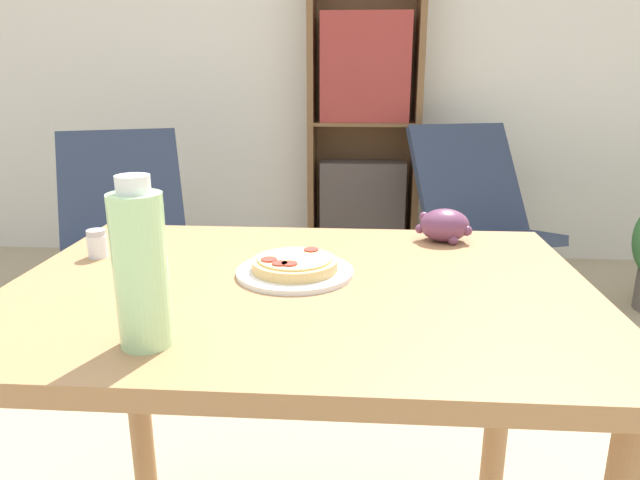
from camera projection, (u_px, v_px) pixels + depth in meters
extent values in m
cube|color=silver|center=(340.00, 46.00, 3.41)|extent=(8.00, 0.05, 2.60)
cube|color=#A37549|center=(300.00, 290.00, 1.05)|extent=(1.06, 0.76, 0.03)
cylinder|color=#A37549|center=(136.00, 379.00, 1.50)|extent=(0.06, 0.06, 0.74)
cylinder|color=#A37549|center=(500.00, 393.00, 1.44)|extent=(0.06, 0.06, 0.74)
cylinder|color=white|center=(295.00, 272.00, 1.08)|extent=(0.22, 0.22, 0.01)
cylinder|color=#DBB26B|center=(295.00, 265.00, 1.08)|extent=(0.16, 0.16, 0.02)
cylinder|color=#EACC7A|center=(295.00, 259.00, 1.08)|extent=(0.14, 0.14, 0.00)
cylinder|color=#A83328|center=(311.00, 250.00, 1.12)|extent=(0.03, 0.03, 0.00)
cylinder|color=#A83328|center=(280.00, 263.00, 1.04)|extent=(0.03, 0.03, 0.00)
cylinder|color=#A83328|center=(269.00, 259.00, 1.06)|extent=(0.03, 0.03, 0.00)
cylinder|color=#A83328|center=(289.00, 264.00, 1.04)|extent=(0.03, 0.03, 0.00)
ellipsoid|color=#6B3856|center=(444.00, 225.00, 1.29)|extent=(0.11, 0.09, 0.07)
sphere|color=#6B3856|center=(440.00, 237.00, 1.29)|extent=(0.02, 0.02, 0.02)
sphere|color=#6B3856|center=(448.00, 226.00, 1.33)|extent=(0.03, 0.03, 0.03)
sphere|color=#6B3856|center=(424.00, 216.00, 1.31)|extent=(0.02, 0.02, 0.02)
sphere|color=#6B3856|center=(420.00, 229.00, 1.30)|extent=(0.02, 0.02, 0.02)
sphere|color=#6B3856|center=(449.00, 218.00, 1.29)|extent=(0.02, 0.02, 0.02)
sphere|color=#6B3856|center=(463.00, 223.00, 1.30)|extent=(0.02, 0.02, 0.02)
sphere|color=#6B3856|center=(453.00, 240.00, 1.27)|extent=(0.02, 0.02, 0.02)
sphere|color=#6B3856|center=(461.00, 225.00, 1.27)|extent=(0.03, 0.03, 0.03)
sphere|color=#6B3856|center=(431.00, 229.00, 1.32)|extent=(0.02, 0.02, 0.02)
sphere|color=#6B3856|center=(467.00, 231.00, 1.27)|extent=(0.02, 0.02, 0.02)
cylinder|color=#B7EAA3|center=(141.00, 271.00, 0.78)|extent=(0.07, 0.07, 0.22)
cylinder|color=white|center=(133.00, 184.00, 0.74)|extent=(0.05, 0.05, 0.02)
cylinder|color=white|center=(97.00, 246.00, 1.18)|extent=(0.04, 0.04, 0.05)
cylinder|color=#B7B7BC|center=(96.00, 233.00, 1.17)|extent=(0.04, 0.04, 0.01)
cube|color=black|center=(133.00, 317.00, 2.66)|extent=(0.68, 0.70, 0.10)
cube|color=#2D384C|center=(120.00, 259.00, 2.50)|extent=(0.70, 0.67, 0.14)
cube|color=#2D384C|center=(121.00, 192.00, 2.71)|extent=(0.67, 0.58, 0.55)
cube|color=black|center=(479.00, 292.00, 2.97)|extent=(0.64, 0.67, 0.10)
cube|color=#2D384C|center=(487.00, 239.00, 2.81)|extent=(0.67, 0.64, 0.14)
cube|color=#2D384C|center=(467.00, 179.00, 3.02)|extent=(0.65, 0.55, 0.55)
cube|color=brown|center=(312.00, 123.00, 3.39)|extent=(0.04, 0.28, 1.72)
cube|color=brown|center=(417.00, 123.00, 3.35)|extent=(0.04, 0.28, 1.72)
cube|color=brown|center=(364.00, 121.00, 3.50)|extent=(0.65, 0.01, 1.72)
cube|color=brown|center=(361.00, 258.00, 3.61)|extent=(0.58, 0.26, 0.02)
cube|color=#4C423D|center=(362.00, 211.00, 3.50)|extent=(0.51, 0.19, 0.60)
cube|color=brown|center=(364.00, 123.00, 3.37)|extent=(0.58, 0.26, 0.02)
cube|color=#99332D|center=(365.00, 68.00, 3.26)|extent=(0.51, 0.19, 0.60)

